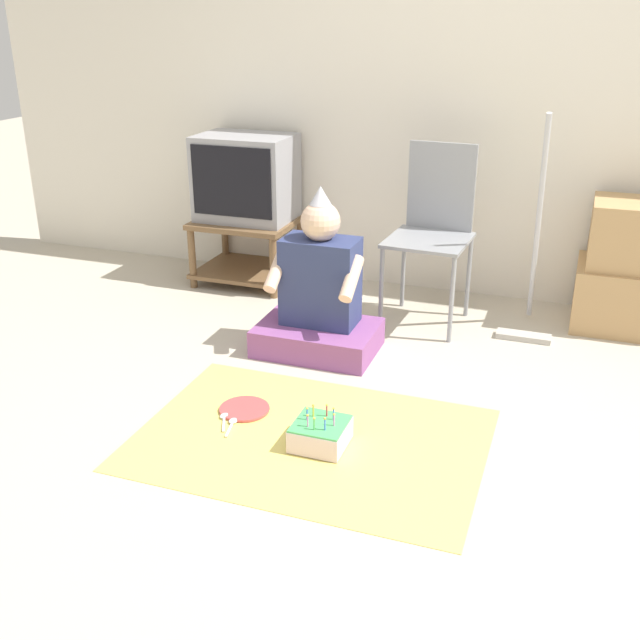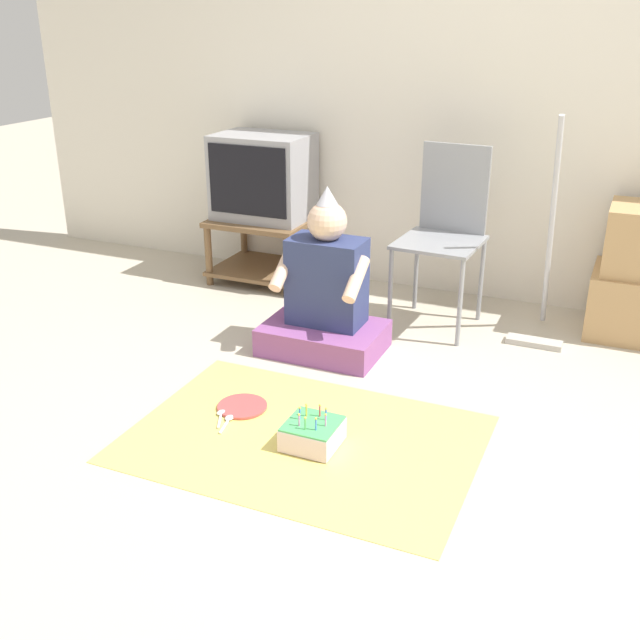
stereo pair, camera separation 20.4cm
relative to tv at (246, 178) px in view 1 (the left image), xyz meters
The scene contains 13 objects.
ground_plane 2.28m from the tv, 50.68° to the right, with size 16.00×16.00×0.00m, color #BCB29E.
wall_back 1.54m from the tv, 11.03° to the left, with size 6.40×0.06×2.55m.
tv_stand 0.42m from the tv, 90.00° to the right, with size 0.60×0.52×0.40m.
tv is the anchor object (origin of this frame).
folding_chair 1.24m from the tv, 10.88° to the right, with size 0.44×0.46×0.96m.
cardboard_box_stack 2.26m from the tv, ahead, with size 0.54×0.44×0.69m.
dust_mop 1.80m from the tv, ahead, with size 0.28×0.35×1.16m.
person_seated 1.20m from the tv, 47.41° to the right, with size 0.59×0.42×0.84m.
party_cloth 2.07m from the tv, 58.31° to the right, with size 1.39×0.98×0.01m.
birthday_cake 2.11m from the tv, 57.48° to the right, with size 0.21×0.21×0.16m.
paper_plate 1.81m from the tv, 66.25° to the right, with size 0.22×0.22×0.01m.
plastic_spoon_near 1.88m from the tv, 68.98° to the right, with size 0.07×0.14×0.01m.
plastic_spoon_far 1.92m from the tv, 67.79° to the right, with size 0.05×0.14×0.01m.
Camera 1 is at (0.56, -2.42, 1.62)m, focal length 42.00 mm.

